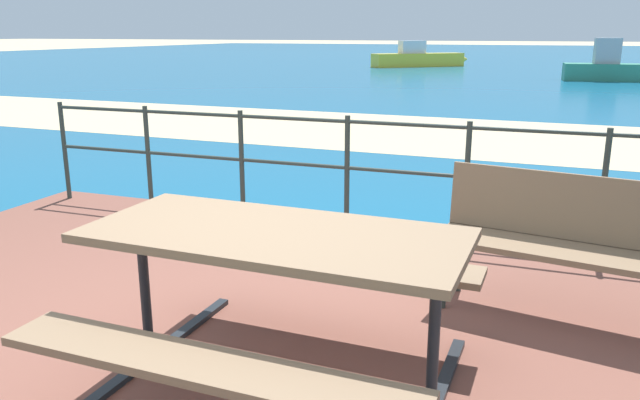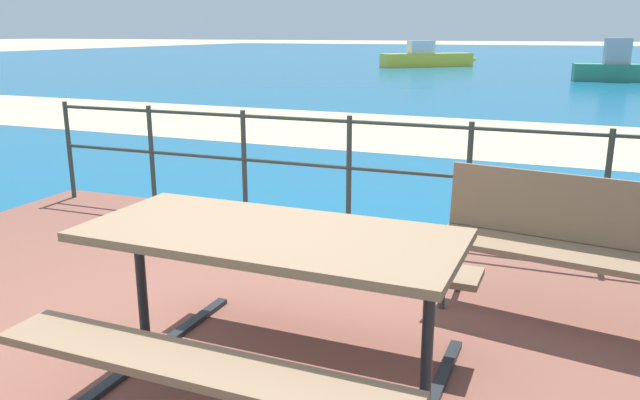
% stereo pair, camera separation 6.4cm
% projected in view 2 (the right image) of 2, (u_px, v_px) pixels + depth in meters
% --- Properties ---
extents(ground_plane, '(240.00, 240.00, 0.00)m').
position_uv_depth(ground_plane, '(202.00, 368.00, 3.27)').
color(ground_plane, tan).
extents(patio_paving, '(6.40, 5.20, 0.06)m').
position_uv_depth(patio_paving, '(202.00, 363.00, 3.26)').
color(patio_paving, brown).
rests_on(patio_paving, ground).
extents(sea_water, '(90.00, 90.00, 0.01)m').
position_uv_depth(sea_water, '(542.00, 59.00, 39.28)').
color(sea_water, '#145B84').
rests_on(sea_water, ground).
extents(beach_strip, '(54.08, 5.46, 0.01)m').
position_uv_depth(beach_strip, '(458.00, 135.00, 10.59)').
color(beach_strip, tan).
rests_on(beach_strip, ground).
extents(picnic_table, '(1.72, 1.54, 0.78)m').
position_uv_depth(picnic_table, '(270.00, 270.00, 2.82)').
color(picnic_table, '#7A6047').
rests_on(picnic_table, patio_paving).
extents(park_bench, '(1.60, 0.67, 0.84)m').
position_uv_depth(park_bench, '(577.00, 237.00, 3.55)').
color(park_bench, '#7A6047').
rests_on(park_bench, patio_paving).
extents(railing_fence, '(5.94, 0.04, 0.97)m').
position_uv_depth(railing_fence, '(349.00, 160.00, 5.22)').
color(railing_fence, '#2D3833').
rests_on(railing_fence, patio_paving).
extents(boat_near, '(4.44, 3.98, 1.26)m').
position_uv_depth(boat_near, '(429.00, 58.00, 30.95)').
color(boat_near, yellow).
rests_on(boat_near, sea_water).
extents(boat_mid, '(3.79, 1.26, 1.47)m').
position_uv_depth(boat_mid, '(625.00, 69.00, 21.84)').
color(boat_mid, '#338466').
rests_on(boat_mid, sea_water).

